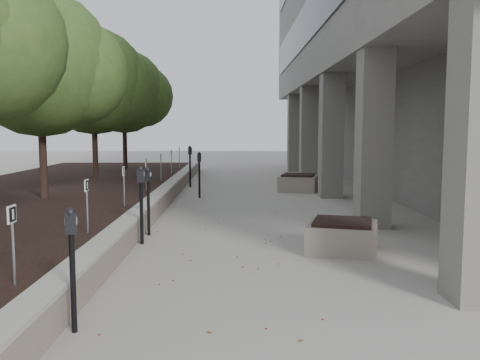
{
  "coord_description": "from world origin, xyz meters",
  "views": [
    {
      "loc": [
        0.26,
        -5.35,
        2.25
      ],
      "look_at": [
        0.4,
        6.88,
        0.99
      ],
      "focal_mm": 37.73,
      "sensor_mm": 36.0,
      "label": 1
    }
  ],
  "objects": [
    {
      "name": "parking_sign_3",
      "position": [
        -2.35,
        3.5,
        0.88
      ],
      "size": [
        0.04,
        0.22,
        0.96
      ],
      "primitive_type": null,
      "color": "black",
      "rests_on": "planting_bed"
    },
    {
      "name": "parking_sign_7",
      "position": [
        -2.35,
        15.5,
        0.88
      ],
      "size": [
        0.04,
        0.22,
        0.96
      ],
      "primitive_type": null,
      "color": "black",
      "rests_on": "planting_bed"
    },
    {
      "name": "planter_front",
      "position": [
        2.24,
        3.73,
        0.29
      ],
      "size": [
        1.52,
        1.52,
        0.57
      ],
      "primitive_type": null,
      "rotation": [
        0.0,
        0.0,
        -0.27
      ],
      "color": "gray",
      "rests_on": "ground"
    },
    {
      "name": "planter_back",
      "position": [
        2.56,
        12.65,
        0.31
      ],
      "size": [
        1.61,
        1.61,
        0.61
      ],
      "primitive_type": null,
      "rotation": [
        0.0,
        0.0,
        -0.26
      ],
      "color": "gray",
      "rests_on": "ground"
    },
    {
      "name": "parking_meter_4",
      "position": [
        -0.88,
        10.88,
        0.75
      ],
      "size": [
        0.16,
        0.12,
        1.49
      ],
      "primitive_type": null,
      "rotation": [
        0.0,
        0.0,
        0.1
      ],
      "color": "black",
      "rests_on": "ground"
    },
    {
      "name": "crabapple_tree_3",
      "position": [
        -4.8,
        8.0,
        3.12
      ],
      "size": [
        4.6,
        4.0,
        5.44
      ],
      "primitive_type": null,
      "color": "#345520",
      "rests_on": "planting_bed"
    },
    {
      "name": "parking_meter_2",
      "position": [
        -1.55,
        4.34,
        0.77
      ],
      "size": [
        0.16,
        0.12,
        1.53
      ],
      "primitive_type": null,
      "rotation": [
        0.0,
        0.0,
        0.05
      ],
      "color": "black",
      "rests_on": "ground"
    },
    {
      "name": "berry_scatter",
      "position": [
        -0.1,
        5.0,
        0.01
      ],
      "size": [
        3.3,
        14.1,
        0.02
      ],
      "primitive_type": null,
      "color": "maroon",
      "rests_on": "ground"
    },
    {
      "name": "ground",
      "position": [
        0.0,
        0.0,
        0.0
      ],
      "size": [
        90.0,
        90.0,
        0.0
      ],
      "primitive_type": "plane",
      "color": "#A09A93",
      "rests_on": "ground"
    },
    {
      "name": "retaining_wall",
      "position": [
        -1.82,
        9.0,
        0.25
      ],
      "size": [
        0.39,
        26.0,
        0.5
      ],
      "primitive_type": null,
      "color": "gray",
      "rests_on": "ground"
    },
    {
      "name": "crabapple_tree_4",
      "position": [
        -4.8,
        13.0,
        3.12
      ],
      "size": [
        4.6,
        4.0,
        5.44
      ],
      "primitive_type": null,
      "color": "#345520",
      "rests_on": "planting_bed"
    },
    {
      "name": "parking_meter_3",
      "position": [
        -1.55,
        5.15,
        0.72
      ],
      "size": [
        0.17,
        0.14,
        1.45
      ],
      "primitive_type": null,
      "rotation": [
        0.0,
        0.0,
        -0.33
      ],
      "color": "black",
      "rests_on": "ground"
    },
    {
      "name": "crabapple_tree_5",
      "position": [
        -4.8,
        18.0,
        3.12
      ],
      "size": [
        4.6,
        4.0,
        5.44
      ],
      "primitive_type": null,
      "color": "#345520",
      "rests_on": "planting_bed"
    },
    {
      "name": "parking_meter_5",
      "position": [
        -1.44,
        13.95,
        0.79
      ],
      "size": [
        0.18,
        0.15,
        1.59
      ],
      "primitive_type": null,
      "rotation": [
        0.0,
        0.0,
        0.28
      ],
      "color": "black",
      "rests_on": "ground"
    },
    {
      "name": "parking_sign_8",
      "position": [
        -2.35,
        18.5,
        0.88
      ],
      "size": [
        0.04,
        0.22,
        0.96
      ],
      "primitive_type": null,
      "color": "black",
      "rests_on": "planting_bed"
    },
    {
      "name": "parking_sign_2",
      "position": [
        -2.35,
        0.5,
        0.88
      ],
      "size": [
        0.04,
        0.22,
        0.96
      ],
      "primitive_type": null,
      "color": "black",
      "rests_on": "planting_bed"
    },
    {
      "name": "parking_sign_5",
      "position": [
        -2.35,
        9.5,
        0.88
      ],
      "size": [
        0.04,
        0.22,
        0.96
      ],
      "primitive_type": null,
      "color": "black",
      "rests_on": "planting_bed"
    },
    {
      "name": "parking_meter_1",
      "position": [
        -1.52,
        0.06,
        0.7
      ],
      "size": [
        0.15,
        0.12,
        1.4
      ],
      "primitive_type": null,
      "rotation": [
        0.0,
        0.0,
        0.18
      ],
      "color": "black",
      "rests_on": "ground"
    },
    {
      "name": "parking_sign_6",
      "position": [
        -2.35,
        12.5,
        0.88
      ],
      "size": [
        0.04,
        0.22,
        0.96
      ],
      "primitive_type": null,
      "color": "black",
      "rests_on": "planting_bed"
    },
    {
      "name": "planting_bed",
      "position": [
        -5.5,
        9.0,
        0.2
      ],
      "size": [
        7.0,
        26.0,
        0.4
      ],
      "primitive_type": "cube",
      "color": "black",
      "rests_on": "ground"
    },
    {
      "name": "parking_sign_4",
      "position": [
        -2.35,
        6.5,
        0.88
      ],
      "size": [
        0.04,
        0.22,
        0.96
      ],
      "primitive_type": null,
      "color": "black",
      "rests_on": "planting_bed"
    }
  ]
}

